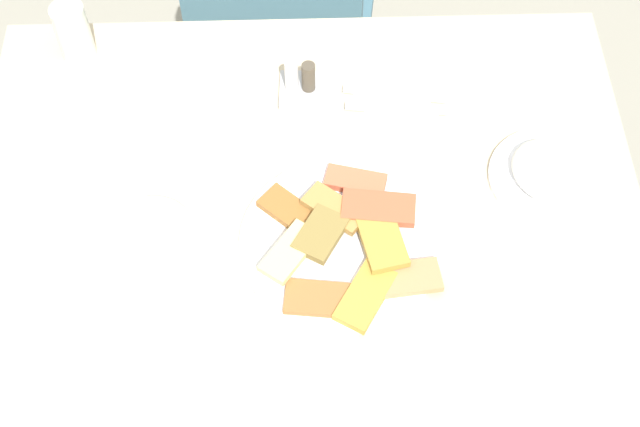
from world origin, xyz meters
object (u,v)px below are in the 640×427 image
(pide_platter, at_px, (344,241))
(salad_plate_greens, at_px, (553,173))
(fork, at_px, (396,109))
(salad_plate_rice, at_px, (150,232))
(dining_table, at_px, (307,232))
(dining_chair, at_px, (282,25))
(soda_can, at_px, (74,32))
(condiment_caddy, at_px, (301,83))
(paper_napkin, at_px, (395,103))
(spoon, at_px, (394,94))

(pide_platter, distance_m, salad_plate_greens, 0.40)
(salad_plate_greens, relative_size, fork, 1.17)
(salad_plate_greens, xyz_separation_m, salad_plate_rice, (-0.71, -0.10, -0.00))
(dining_table, distance_m, pide_platter, 0.13)
(dining_chair, distance_m, soda_can, 0.58)
(dining_table, distance_m, salad_plate_rice, 0.29)
(soda_can, xyz_separation_m, condiment_caddy, (0.44, -0.11, -0.04))
(dining_chair, height_order, condiment_caddy, dining_chair)
(pide_platter, bearing_deg, salad_plate_greens, 18.55)
(salad_plate_greens, height_order, salad_plate_rice, same)
(dining_chair, height_order, soda_can, dining_chair)
(dining_table, xyz_separation_m, dining_chair, (-0.05, 0.69, -0.16))
(salad_plate_rice, xyz_separation_m, condiment_caddy, (0.26, 0.32, 0.01))
(salad_plate_rice, xyz_separation_m, fork, (0.45, 0.27, -0.01))
(salad_plate_rice, height_order, paper_napkin, salad_plate_rice)
(condiment_caddy, bearing_deg, salad_plate_rice, -129.36)
(fork, xyz_separation_m, spoon, (0.00, 0.04, 0.00))
(salad_plate_rice, xyz_separation_m, paper_napkin, (0.45, 0.29, -0.02))
(fork, bearing_deg, soda_can, 170.68)
(pide_platter, bearing_deg, spoon, 71.33)
(salad_plate_greens, distance_m, spoon, 0.34)
(dining_table, height_order, dining_chair, dining_chair)
(paper_napkin, xyz_separation_m, condiment_caddy, (-0.18, 0.03, 0.02))
(fork, bearing_deg, spoon, 95.56)
(pide_platter, bearing_deg, condiment_caddy, 101.02)
(fork, bearing_deg, pide_platter, -105.20)
(dining_table, xyz_separation_m, condiment_caddy, (-0.01, 0.27, 0.10))
(salad_plate_rice, distance_m, condiment_caddy, 0.42)
(spoon, bearing_deg, soda_can, 177.74)
(spoon, bearing_deg, paper_napkin, -80.55)
(dining_chair, relative_size, fork, 4.75)
(soda_can, bearing_deg, dining_table, -40.98)
(fork, bearing_deg, salad_plate_rice, -143.02)
(pide_platter, height_order, spoon, pide_platter)
(paper_napkin, distance_m, condiment_caddy, 0.19)
(dining_chair, xyz_separation_m, salad_plate_greens, (0.49, -0.64, 0.26))
(dining_table, height_order, soda_can, soda_can)
(salad_plate_greens, xyz_separation_m, soda_can, (-0.89, 0.33, 0.04))
(salad_plate_greens, distance_m, fork, 0.32)
(fork, relative_size, condiment_caddy, 2.05)
(spoon, bearing_deg, salad_plate_greens, -27.87)
(paper_napkin, height_order, spoon, spoon)
(salad_plate_greens, height_order, fork, salad_plate_greens)
(dining_chair, xyz_separation_m, spoon, (0.22, -0.43, 0.25))
(pide_platter, relative_size, condiment_caddy, 3.79)
(soda_can, height_order, spoon, soda_can)
(fork, bearing_deg, dining_table, -122.86)
(dining_table, distance_m, dining_chair, 0.71)
(fork, bearing_deg, dining_chair, 121.01)
(salad_plate_rice, bearing_deg, fork, 31.43)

